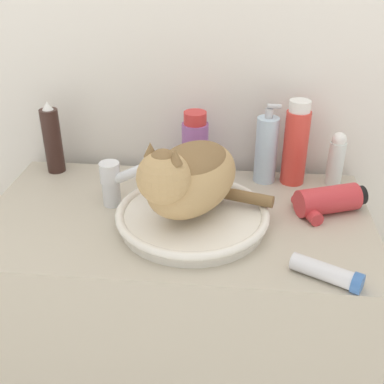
{
  "coord_description": "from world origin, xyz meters",
  "views": [
    {
      "loc": [
        0.13,
        -0.71,
        1.42
      ],
      "look_at": [
        0.04,
        0.2,
        0.92
      ],
      "focal_mm": 45.0,
      "sensor_mm": 36.0,
      "label": 1
    }
  ],
  "objects_px": {
    "mouthwash_bottle": "(195,147)",
    "shampoo_bottle_tall": "(296,144)",
    "hairspray_can_black": "(52,140)",
    "faucet": "(114,181)",
    "cream_tube": "(327,273)",
    "hair_dryer": "(327,201)",
    "deodorant_stick": "(336,159)",
    "cat": "(189,176)",
    "soap_pump_bottle": "(266,149)"
  },
  "relations": [
    {
      "from": "mouthwash_bottle",
      "to": "shampoo_bottle_tall",
      "type": "relative_size",
      "value": 0.83
    },
    {
      "from": "hairspray_can_black",
      "to": "faucet",
      "type": "bearing_deg",
      "value": -39.0
    },
    {
      "from": "cream_tube",
      "to": "hair_dryer",
      "type": "relative_size",
      "value": 0.79
    },
    {
      "from": "shampoo_bottle_tall",
      "to": "cream_tube",
      "type": "xyz_separation_m",
      "value": [
        0.03,
        -0.41,
        -0.09
      ]
    },
    {
      "from": "hairspray_can_black",
      "to": "shampoo_bottle_tall",
      "type": "distance_m",
      "value": 0.65
    },
    {
      "from": "deodorant_stick",
      "to": "cat",
      "type": "bearing_deg",
      "value": -144.8
    },
    {
      "from": "soap_pump_bottle",
      "to": "shampoo_bottle_tall",
      "type": "bearing_deg",
      "value": 0.0
    },
    {
      "from": "soap_pump_bottle",
      "to": "cream_tube",
      "type": "relative_size",
      "value": 1.52
    },
    {
      "from": "mouthwash_bottle",
      "to": "deodorant_stick",
      "type": "distance_m",
      "value": 0.37
    },
    {
      "from": "cat",
      "to": "cream_tube",
      "type": "height_order",
      "value": "cat"
    },
    {
      "from": "deodorant_stick",
      "to": "soap_pump_bottle",
      "type": "bearing_deg",
      "value": -180.0
    },
    {
      "from": "cream_tube",
      "to": "hairspray_can_black",
      "type": "bearing_deg",
      "value": 149.06
    },
    {
      "from": "cat",
      "to": "hair_dryer",
      "type": "bearing_deg",
      "value": 135.3
    },
    {
      "from": "faucet",
      "to": "hairspray_can_black",
      "type": "distance_m",
      "value": 0.27
    },
    {
      "from": "shampoo_bottle_tall",
      "to": "hairspray_can_black",
      "type": "bearing_deg",
      "value": -180.0
    },
    {
      "from": "hair_dryer",
      "to": "faucet",
      "type": "bearing_deg",
      "value": 160.88
    },
    {
      "from": "cat",
      "to": "deodorant_stick",
      "type": "relative_size",
      "value": 2.18
    },
    {
      "from": "hairspray_can_black",
      "to": "shampoo_bottle_tall",
      "type": "bearing_deg",
      "value": 0.0
    },
    {
      "from": "hairspray_can_black",
      "to": "deodorant_stick",
      "type": "xyz_separation_m",
      "value": [
        0.76,
        0.0,
        -0.02
      ]
    },
    {
      "from": "shampoo_bottle_tall",
      "to": "hair_dryer",
      "type": "relative_size",
      "value": 1.26
    },
    {
      "from": "hairspray_can_black",
      "to": "cream_tube",
      "type": "bearing_deg",
      "value": -30.94
    },
    {
      "from": "soap_pump_bottle",
      "to": "hairspray_can_black",
      "type": "bearing_deg",
      "value": 180.0
    },
    {
      "from": "mouthwash_bottle",
      "to": "deodorant_stick",
      "type": "height_order",
      "value": "mouthwash_bottle"
    },
    {
      "from": "faucet",
      "to": "cream_tube",
      "type": "distance_m",
      "value": 0.53
    },
    {
      "from": "cat",
      "to": "hairspray_can_black",
      "type": "relative_size",
      "value": 1.58
    },
    {
      "from": "deodorant_stick",
      "to": "hair_dryer",
      "type": "distance_m",
      "value": 0.16
    },
    {
      "from": "cat",
      "to": "soap_pump_bottle",
      "type": "relative_size",
      "value": 1.48
    },
    {
      "from": "faucet",
      "to": "cat",
      "type": "bearing_deg",
      "value": -4.39
    },
    {
      "from": "cat",
      "to": "shampoo_bottle_tall",
      "type": "bearing_deg",
      "value": 163.07
    },
    {
      "from": "faucet",
      "to": "cream_tube",
      "type": "xyz_separation_m",
      "value": [
        0.47,
        -0.24,
        -0.05
      ]
    },
    {
      "from": "hairspray_can_black",
      "to": "deodorant_stick",
      "type": "height_order",
      "value": "hairspray_can_black"
    },
    {
      "from": "cat",
      "to": "cream_tube",
      "type": "xyz_separation_m",
      "value": [
        0.28,
        -0.16,
        -0.11
      ]
    },
    {
      "from": "faucet",
      "to": "hair_dryer",
      "type": "bearing_deg",
      "value": 21.03
    },
    {
      "from": "soap_pump_bottle",
      "to": "deodorant_stick",
      "type": "relative_size",
      "value": 1.48
    },
    {
      "from": "shampoo_bottle_tall",
      "to": "hair_dryer",
      "type": "xyz_separation_m",
      "value": [
        0.07,
        -0.15,
        -0.08
      ]
    },
    {
      "from": "faucet",
      "to": "soap_pump_bottle",
      "type": "bearing_deg",
      "value": 44.03
    },
    {
      "from": "cat",
      "to": "hairspray_can_black",
      "type": "xyz_separation_m",
      "value": [
        -0.4,
        0.25,
        -0.04
      ]
    },
    {
      "from": "cat",
      "to": "cream_tube",
      "type": "distance_m",
      "value": 0.34
    },
    {
      "from": "faucet",
      "to": "soap_pump_bottle",
      "type": "distance_m",
      "value": 0.4
    },
    {
      "from": "faucet",
      "to": "deodorant_stick",
      "type": "relative_size",
      "value": 0.89
    },
    {
      "from": "soap_pump_bottle",
      "to": "deodorant_stick",
      "type": "distance_m",
      "value": 0.18
    },
    {
      "from": "cat",
      "to": "deodorant_stick",
      "type": "distance_m",
      "value": 0.44
    },
    {
      "from": "shampoo_bottle_tall",
      "to": "cream_tube",
      "type": "height_order",
      "value": "shampoo_bottle_tall"
    },
    {
      "from": "hair_dryer",
      "to": "soap_pump_bottle",
      "type": "bearing_deg",
      "value": 111.63
    },
    {
      "from": "shampoo_bottle_tall",
      "to": "soap_pump_bottle",
      "type": "bearing_deg",
      "value": -180.0
    },
    {
      "from": "faucet",
      "to": "shampoo_bottle_tall",
      "type": "relative_size",
      "value": 0.58
    },
    {
      "from": "cat",
      "to": "mouthwash_bottle",
      "type": "distance_m",
      "value": 0.26
    },
    {
      "from": "mouthwash_bottle",
      "to": "deodorant_stick",
      "type": "bearing_deg",
      "value": 0.0
    },
    {
      "from": "deodorant_stick",
      "to": "hair_dryer",
      "type": "height_order",
      "value": "deodorant_stick"
    },
    {
      "from": "cat",
      "to": "soap_pump_bottle",
      "type": "distance_m",
      "value": 0.31
    }
  ]
}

